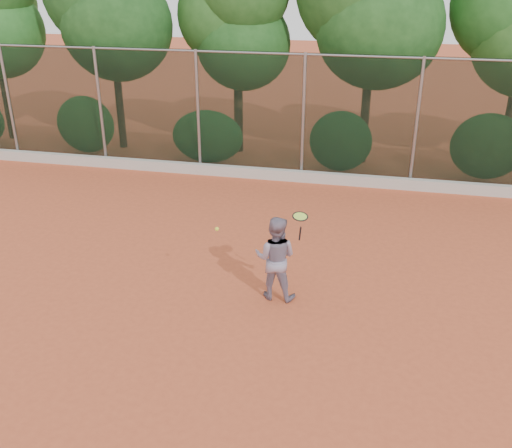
# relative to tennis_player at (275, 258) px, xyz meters

# --- Properties ---
(ground) EXTENTS (80.00, 80.00, 0.00)m
(ground) POSITION_rel_tennis_player_xyz_m (-0.44, -0.62, -0.79)
(ground) COLOR #C6532E
(ground) RESTS_ON ground
(concrete_curb) EXTENTS (24.00, 0.20, 0.30)m
(concrete_curb) POSITION_rel_tennis_player_xyz_m (-0.44, 6.20, -0.64)
(concrete_curb) COLOR #BCB7AE
(concrete_curb) RESTS_ON ground
(tennis_player) EXTENTS (0.80, 0.64, 1.59)m
(tennis_player) POSITION_rel_tennis_player_xyz_m (0.00, 0.00, 0.00)
(tennis_player) COLOR gray
(tennis_player) RESTS_ON ground
(chainlink_fence) EXTENTS (24.09, 0.09, 3.50)m
(chainlink_fence) POSITION_rel_tennis_player_xyz_m (-0.44, 6.38, 1.07)
(chainlink_fence) COLOR black
(chainlink_fence) RESTS_ON ground
(foliage_backdrop) EXTENTS (23.70, 3.63, 7.55)m
(foliage_backdrop) POSITION_rel_tennis_player_xyz_m (-0.99, 8.36, 3.61)
(foliage_backdrop) COLOR #422B19
(foliage_backdrop) RESTS_ON ground
(tennis_racket) EXTENTS (0.36, 0.36, 0.53)m
(tennis_racket) POSITION_rel_tennis_player_xyz_m (0.43, -0.07, 0.85)
(tennis_racket) COLOR black
(tennis_racket) RESTS_ON ground
(tennis_ball_in_flight) EXTENTS (0.07, 0.07, 0.07)m
(tennis_ball_in_flight) POSITION_rel_tennis_player_xyz_m (-0.96, -0.37, 0.65)
(tennis_ball_in_flight) COLOR #E6F337
(tennis_ball_in_flight) RESTS_ON ground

